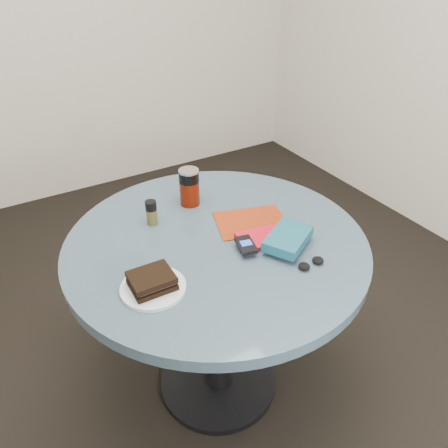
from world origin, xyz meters
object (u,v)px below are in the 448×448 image
red_book (263,238)px  novel (288,238)px  pepper_grinder (152,212)px  mp3_player (246,245)px  magazine (251,222)px  plate (153,288)px  table (217,277)px  headphones (311,263)px  soda_can (189,187)px  sandwich (152,281)px

red_book → novel: size_ratio=0.94×
pepper_grinder → mp3_player: pepper_grinder is taller
magazine → mp3_player: bearing=-112.0°
pepper_grinder → plate: bearing=-112.7°
red_book → table: bearing=157.0°
pepper_grinder → mp3_player: size_ratio=0.90×
pepper_grinder → headphones: pepper_grinder is taller
soda_can → magazine: 0.27m
red_book → novel: (0.05, -0.07, 0.02)m
magazine → table: bearing=-153.5°
sandwich → soda_can: (0.31, 0.37, 0.04)m
plate → soda_can: 0.49m
sandwich → magazine: bearing=18.6°
red_book → mp3_player: mp3_player is taller
plate → pepper_grinder: size_ratio=2.11×
pepper_grinder → table: bearing=-53.6°
table → plate: 0.35m
soda_can → magazine: soda_can is taller
novel → plate: bearing=146.1°
table → pepper_grinder: 0.32m
sandwich → headphones: bearing=-18.0°
plate → red_book: size_ratio=1.17×
pepper_grinder → mp3_player: bearing=-57.5°
soda_can → pepper_grinder: (-0.17, -0.05, -0.02)m
plate → table: bearing=23.8°
soda_can → red_book: size_ratio=0.87×
magazine → mp3_player: mp3_player is taller
table → headphones: headphones is taller
soda_can → red_book: bearing=-73.9°
plate → mp3_player: 0.32m
mp3_player → novel: bearing=-21.2°
headphones → mp3_player: bearing=128.4°
table → plate: plate is taller
pepper_grinder → magazine: size_ratio=0.37×
sandwich → novel: bearing=-4.3°
table → soda_can: soda_can is taller
soda_can → pepper_grinder: bearing=-162.8°
sandwich → red_book: bearing=5.1°
pepper_grinder → soda_can: bearing=17.2°
pepper_grinder → headphones: 0.57m
mp3_player → soda_can: bearing=92.8°
red_book → headphones: bearing=-63.9°
sandwich → headphones: (0.45, -0.15, -0.02)m
plate → red_book: bearing=5.2°
table → mp3_player: 0.22m
novel → mp3_player: (-0.13, 0.05, -0.01)m
pepper_grinder → headphones: (0.32, -0.46, -0.04)m
table → red_book: red_book is taller
magazine → novel: (0.02, -0.18, 0.03)m
sandwich → plate: bearing=-8.5°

